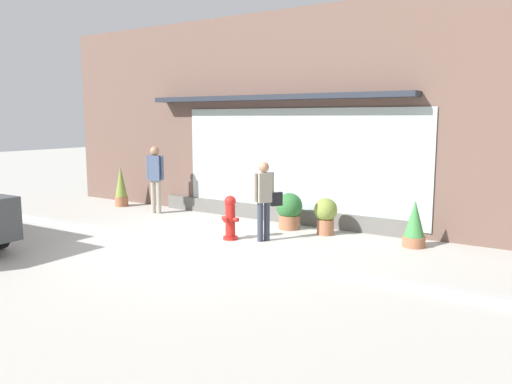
{
  "coord_description": "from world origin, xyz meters",
  "views": [
    {
      "loc": [
        6.45,
        -7.54,
        2.5
      ],
      "look_at": [
        0.68,
        1.2,
        0.98
      ],
      "focal_mm": 35.91,
      "sensor_mm": 36.0,
      "label": 1
    }
  ],
  "objects": [
    {
      "name": "ground_plane",
      "position": [
        0.0,
        0.0,
        0.0
      ],
      "size": [
        60.0,
        60.0,
        0.0
      ],
      "primitive_type": "plane",
      "color": "#B2AFA8"
    },
    {
      "name": "curb_strip",
      "position": [
        0.0,
        -0.2,
        0.06
      ],
      "size": [
        14.0,
        0.24,
        0.12
      ],
      "primitive_type": "cube",
      "color": "#B2B2AD",
      "rests_on": "ground_plane"
    },
    {
      "name": "storefront",
      "position": [
        0.01,
        3.19,
        2.44
      ],
      "size": [
        14.0,
        0.81,
        4.98
      ],
      "color": "brown",
      "rests_on": "ground_plane"
    },
    {
      "name": "fire_hydrant",
      "position": [
        0.29,
        0.82,
        0.46
      ],
      "size": [
        0.39,
        0.35,
        0.92
      ],
      "color": "red",
      "rests_on": "ground_plane"
    },
    {
      "name": "pedestrian_with_handbag",
      "position": [
        0.95,
        1.1,
        0.94
      ],
      "size": [
        0.42,
        0.57,
        1.63
      ],
      "rotation": [
        0.0,
        0.0,
        1.04
      ],
      "color": "#333847",
      "rests_on": "ground_plane"
    },
    {
      "name": "pedestrian_passerby",
      "position": [
        -3.08,
        2.11,
        1.04
      ],
      "size": [
        0.46,
        0.29,
        1.77
      ],
      "rotation": [
        0.0,
        0.0,
        3.48
      ],
      "color": "#9E9384",
      "rests_on": "ground_plane"
    },
    {
      "name": "potted_plant_window_right",
      "position": [
        -4.68,
        2.35,
        0.56
      ],
      "size": [
        0.37,
        0.37,
        1.17
      ],
      "color": "#9E6042",
      "rests_on": "ground_plane"
    },
    {
      "name": "potted_plant_corner_tall",
      "position": [
        0.81,
        2.36,
        0.44
      ],
      "size": [
        0.6,
        0.6,
        0.82
      ],
      "color": "#9E6042",
      "rests_on": "ground_plane"
    },
    {
      "name": "potted_plant_by_entrance",
      "position": [
        1.74,
        2.31,
        0.44
      ],
      "size": [
        0.5,
        0.5,
        0.79
      ],
      "color": "#9E6042",
      "rests_on": "ground_plane"
    },
    {
      "name": "potted_plant_window_center",
      "position": [
        3.65,
        2.29,
        0.44
      ],
      "size": [
        0.44,
        0.44,
        0.92
      ],
      "color": "#9E6042",
      "rests_on": "ground_plane"
    }
  ]
}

